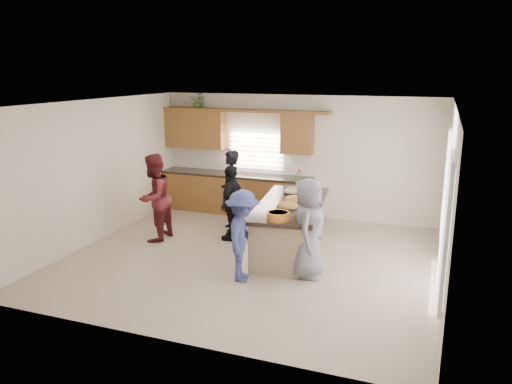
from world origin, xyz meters
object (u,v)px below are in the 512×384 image
at_px(woman_right_back, 243,236).
at_px(woman_left_mid, 154,198).
at_px(woman_left_back, 231,191).
at_px(woman_right_front, 309,228).
at_px(island, 290,228).
at_px(woman_left_front, 232,203).
at_px(salad_bowl, 278,216).

bearing_deg(woman_right_back, woman_left_mid, 50.56).
bearing_deg(woman_left_back, woman_right_front, 15.70).
bearing_deg(island, woman_right_back, -109.78).
xyz_separation_m(woman_right_back, woman_right_front, (0.96, 0.51, 0.08)).
height_order(woman_left_mid, woman_left_front, woman_left_mid).
bearing_deg(woman_left_back, island, 28.07).
relative_size(woman_left_front, woman_right_back, 1.01).
relative_size(salad_bowl, woman_left_back, 0.23).
height_order(salad_bowl, woman_left_front, woman_left_front).
bearing_deg(woman_left_back, salad_bowl, 6.81).
bearing_deg(woman_left_mid, salad_bowl, 75.31).
bearing_deg(woman_left_front, woman_left_back, -154.92).
bearing_deg(woman_left_mid, island, 97.64).
bearing_deg(woman_right_front, woman_right_back, 115.22).
distance_m(island, woman_right_back, 1.60).
xyz_separation_m(island, woman_right_back, (-0.35, -1.53, 0.30)).
distance_m(island, woman_left_front, 1.37).
distance_m(woman_left_mid, woman_right_front, 3.41).
relative_size(salad_bowl, woman_right_front, 0.23).
distance_m(island, woman_left_back, 1.82).
bearing_deg(island, woman_left_front, 161.77).
height_order(woman_left_mid, woman_right_back, woman_left_mid).
height_order(salad_bowl, woman_right_front, woman_right_front).
bearing_deg(island, salad_bowl, -90.97).
bearing_deg(woman_right_front, salad_bowl, 99.23).
xyz_separation_m(woman_left_back, woman_left_front, (0.26, -0.57, -0.10)).
height_order(salad_bowl, woman_right_back, woman_right_back).
distance_m(salad_bowl, woman_right_back, 0.68).
relative_size(woman_left_front, woman_right_front, 0.91).
relative_size(salad_bowl, woman_left_mid, 0.22).
distance_m(island, woman_right_front, 1.24).
xyz_separation_m(woman_left_back, woman_right_front, (2.17, -1.85, -0.02)).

